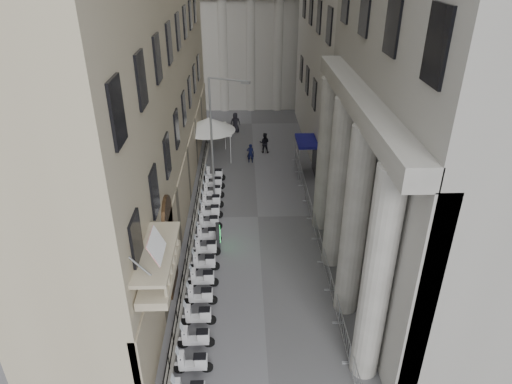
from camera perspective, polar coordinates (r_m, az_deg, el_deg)
The scene contains 31 objects.
iron_fence at distance 31.09m, azimuth -7.66°, elevation -4.36°, with size 0.30×28.00×1.40m, color black, non-canonical shape.
blue_awning at distance 38.25m, azimuth 6.12°, elevation 2.30°, with size 1.60×3.00×3.00m, color navy, non-canonical shape.
scooter_1 at distance 21.92m, azimuth -7.74°, elevation -21.41°, with size 0.56×1.40×1.50m, color silver, non-canonical shape.
scooter_2 at distance 22.88m, azimuth -7.40°, elevation -18.64°, with size 0.56×1.40×1.50m, color silver, non-canonical shape.
scooter_3 at distance 23.89m, azimuth -7.09°, elevation -16.11°, with size 0.56×1.40×1.50m, color silver, non-canonical shape.
scooter_4 at distance 24.94m, azimuth -6.82°, elevation -13.78°, with size 0.56×1.40×1.50m, color silver, non-canonical shape.
scooter_5 at distance 26.04m, azimuth -6.58°, elevation -11.65°, with size 0.56×1.40×1.50m, color silver, non-canonical shape.
scooter_6 at distance 27.16m, azimuth -6.36°, elevation -9.69°, with size 0.56×1.40×1.50m, color silver, non-canonical shape.
scooter_7 at distance 28.32m, azimuth -6.16°, elevation -7.89°, with size 0.56×1.40×1.50m, color silver, non-canonical shape.
scooter_8 at distance 29.50m, azimuth -5.98°, elevation -6.23°, with size 0.56×1.40×1.50m, color silver, non-canonical shape.
scooter_9 at distance 30.71m, azimuth -5.81°, elevation -4.70°, with size 0.56×1.40×1.50m, color silver, non-canonical shape.
scooter_10 at distance 31.93m, azimuth -5.65°, elevation -3.28°, with size 0.56×1.40×1.50m, color silver, non-canonical shape.
scooter_11 at distance 33.18m, azimuth -5.51°, elevation -1.97°, with size 0.56×1.40×1.50m, color silver, non-canonical shape.
scooter_12 at distance 34.44m, azimuth -5.38°, elevation -0.76°, with size 0.56×1.40×1.50m, color silver, non-canonical shape.
scooter_13 at distance 35.71m, azimuth -5.26°, elevation 0.37°, with size 0.56×1.40×1.50m, color silver, non-canonical shape.
scooter_14 at distance 37.00m, azimuth -5.14°, elevation 1.42°, with size 0.56×1.40×1.50m, color silver, non-canonical shape.
barrier_1 at distance 23.28m, azimuth 10.84°, elevation -17.95°, with size 0.60×2.40×1.10m, color #B2B4BA, non-canonical shape.
barrier_2 at distance 25.03m, azimuth 9.69°, elevation -13.86°, with size 0.60×2.40×1.10m, color #B2B4BA, non-canonical shape.
barrier_3 at distance 26.90m, azimuth 8.73°, elevation -10.31°, with size 0.60×2.40×1.10m, color #B2B4BA, non-canonical shape.
barrier_4 at distance 28.86m, azimuth 7.91°, elevation -7.23°, with size 0.60×2.40×1.10m, color #B2B4BA, non-canonical shape.
barrier_5 at distance 30.90m, azimuth 7.21°, elevation -4.55°, with size 0.60×2.40×1.10m, color #B2B4BA, non-canonical shape.
barrier_6 at distance 33.01m, azimuth 6.60°, elevation -2.21°, with size 0.60×2.40×1.10m, color #B2B4BA, non-canonical shape.
barrier_7 at distance 35.16m, azimuth 6.06°, elevation -0.15°, with size 0.60×2.40×1.10m, color #B2B4BA, non-canonical shape.
barrier_8 at distance 37.36m, azimuth 5.59°, elevation 1.67°, with size 0.60×2.40×1.10m, color #B2B4BA, non-canonical shape.
barrier_9 at distance 39.60m, azimuth 5.17°, elevation 3.29°, with size 0.60×2.40×1.10m, color #B2B4BA, non-canonical shape.
security_tent at distance 39.87m, azimuth -5.49°, elevation 8.30°, with size 4.59×4.59×3.73m.
street_lamp at distance 31.72m, azimuth -4.98°, elevation 7.68°, with size 2.81×1.34×9.19m.
info_kiosk at distance 28.49m, azimuth -4.76°, elevation -5.55°, with size 0.32×0.79×1.63m.
pedestrian_a at distance 39.77m, azimuth -0.70°, elevation 4.87°, with size 0.62×0.41×1.71m, color black.
pedestrian_b at distance 41.77m, azimuth 1.07°, elevation 6.18°, with size 0.92×0.71×1.88m, color black.
pedestrian_c at distance 46.69m, azimuth -2.59°, elevation 8.67°, with size 0.99×0.65×2.03m, color black.
Camera 1 is at (-0.95, -8.07, 16.60)m, focal length 32.00 mm.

